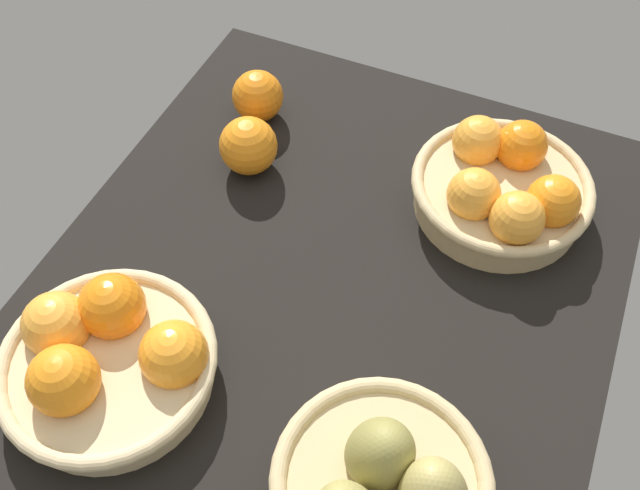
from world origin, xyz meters
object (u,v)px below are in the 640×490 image
object	(u,v)px
basket_far_left	(107,358)
loose_orange_front_gap	(258,96)
loose_orange_back_gap	(248,146)
basket_near_right	(503,188)
basket_near_left_pears	(383,490)

from	to	relation	value
basket_far_left	loose_orange_front_gap	xyz separation A→B (cm)	(46.33, 3.99, 0.00)
loose_orange_front_gap	loose_orange_back_gap	world-z (taller)	loose_orange_back_gap
basket_far_left	basket_near_right	xyz separation A→B (cm)	(42.85, -34.75, 0.30)
loose_orange_front_gap	loose_orange_back_gap	bearing A→B (deg)	-160.35
loose_orange_back_gap	loose_orange_front_gap	bearing A→B (deg)	19.65
basket_near_left_pears	loose_orange_front_gap	xyz separation A→B (cm)	(47.90, 38.05, -0.61)
basket_near_right	loose_orange_back_gap	xyz separation A→B (cm)	(-6.66, 35.12, -0.03)
loose_orange_front_gap	loose_orange_back_gap	distance (cm)	10.77
basket_near_left_pears	loose_orange_front_gap	distance (cm)	61.17
basket_far_left	basket_near_right	bearing A→B (deg)	-39.04
basket_near_right	loose_orange_back_gap	bearing A→B (deg)	100.73
basket_near_right	loose_orange_front_gap	size ratio (longest dim) A/B	3.15
basket_far_left	loose_orange_back_gap	size ratio (longest dim) A/B	3.02
loose_orange_front_gap	loose_orange_back_gap	xyz separation A→B (cm)	(-10.14, -3.62, 0.27)
basket_near_right	basket_far_left	bearing A→B (deg)	140.96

